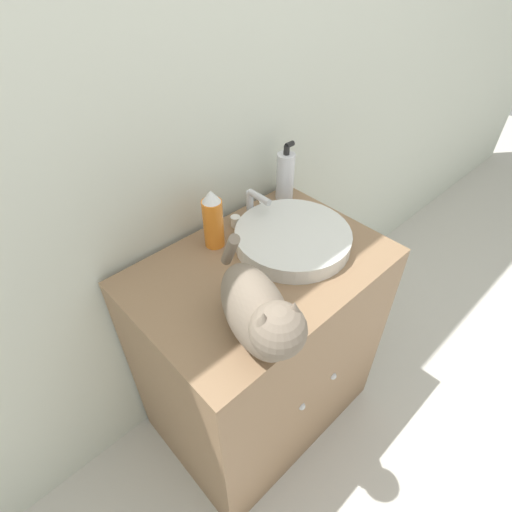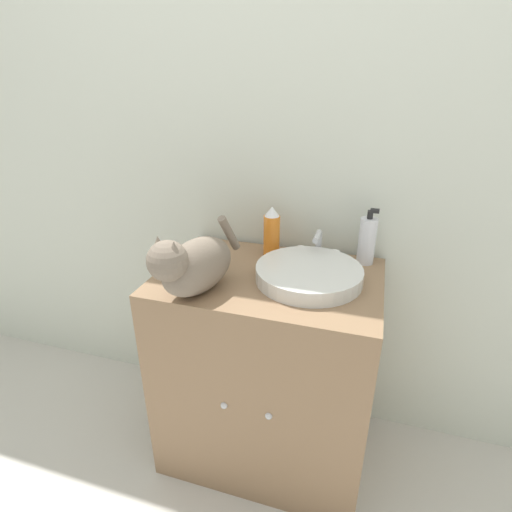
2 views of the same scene
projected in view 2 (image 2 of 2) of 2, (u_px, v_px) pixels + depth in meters
name	position (u px, v px, depth m)	size (l,w,h in m)	color
ground_plane	(247.00, 500.00, 1.48)	(8.00, 8.00, 0.00)	beige
wall_back	(293.00, 131.00, 1.45)	(6.00, 0.05, 2.50)	silver
vanity_cabinet	(267.00, 369.00, 1.54)	(0.76, 0.54, 0.81)	#8C6B4C
sink_basin	(309.00, 274.00, 1.33)	(0.36, 0.36, 0.05)	silver
faucet	(318.00, 246.00, 1.47)	(0.16, 0.11, 0.11)	silver
cat	(192.00, 264.00, 1.21)	(0.23, 0.38, 0.22)	#7A6B5B
soap_bottle	(367.00, 240.00, 1.43)	(0.06, 0.06, 0.21)	silver
spray_bottle	(272.00, 232.00, 1.49)	(0.06, 0.06, 0.19)	orange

